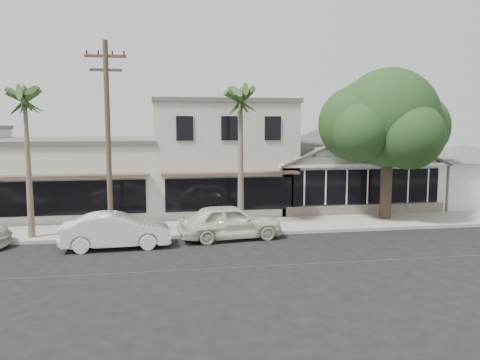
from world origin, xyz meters
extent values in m
plane|color=black|center=(0.00, 0.00, 0.00)|extent=(140.00, 140.00, 0.00)
cube|color=#9E9991|center=(-8.00, 6.75, 0.07)|extent=(90.00, 3.50, 0.15)
cube|color=white|center=(5.00, 12.50, 1.50)|extent=(10.00, 8.00, 3.00)
cube|color=black|center=(5.00, 8.44, 1.75)|extent=(8.80, 0.10, 2.00)
cube|color=#60564C|center=(5.00, 8.45, 0.35)|extent=(9.60, 0.18, 0.70)
cube|color=white|center=(13.20, 11.50, 1.50)|extent=(6.00, 6.00, 3.00)
cube|color=silver|center=(-3.00, 13.50, 3.25)|extent=(8.00, 10.00, 6.50)
cube|color=silver|center=(-12.00, 13.50, 2.10)|extent=(10.00, 10.00, 4.20)
cylinder|color=brown|center=(-9.00, 5.20, 4.50)|extent=(0.24, 0.24, 9.00)
cube|color=brown|center=(-9.00, 5.20, 8.30)|extent=(1.80, 0.12, 0.12)
cube|color=brown|center=(-9.00, 5.20, 7.70)|extent=(1.40, 0.12, 0.12)
imported|color=silver|center=(-3.55, 4.46, 0.81)|extent=(4.96, 2.48, 1.62)
imported|color=white|center=(-8.62, 3.67, 0.76)|extent=(4.68, 1.84, 1.52)
cylinder|color=#493B2C|center=(5.49, 7.13, 1.65)|extent=(0.62, 0.62, 3.29)
sphere|color=#1C3B18|center=(5.49, 7.13, 5.66)|extent=(5.35, 5.35, 5.35)
sphere|color=#1C3B18|center=(7.35, 7.75, 5.15)|extent=(3.91, 3.91, 3.91)
sphere|color=#1C3B18|center=(3.85, 7.54, 5.35)|extent=(4.12, 4.12, 4.12)
sphere|color=#1C3B18|center=(5.90, 5.59, 4.73)|extent=(3.50, 3.50, 3.50)
sphere|color=#1C3B18|center=(4.87, 8.78, 5.97)|extent=(3.71, 3.71, 3.71)
sphere|color=#1C3B18|center=(6.73, 8.57, 6.38)|extent=(3.29, 3.29, 3.29)
sphere|color=#1C3B18|center=(3.64, 6.31, 4.94)|extent=(3.09, 3.09, 3.09)
cone|color=#726651|center=(-2.77, 6.15, 3.14)|extent=(0.34, 0.34, 6.28)
cone|color=#726651|center=(-12.59, 5.67, 3.10)|extent=(0.32, 0.32, 6.20)
camera|label=1|loc=(-6.59, -16.65, 5.26)|focal=35.00mm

